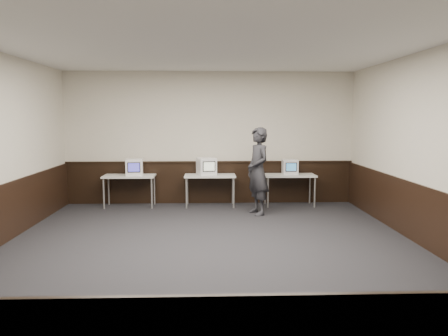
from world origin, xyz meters
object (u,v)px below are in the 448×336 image
object	(u,v)px
desk_center	(210,178)
emac_center	(206,166)
desk_left	(129,178)
emac_right	(290,167)
person	(258,171)
desk_right	(290,177)
emac_left	(134,167)

from	to	relation	value
desk_center	emac_center	bearing A→B (deg)	170.81
desk_left	emac_right	world-z (taller)	emac_right
emac_center	person	size ratio (longest dim) A/B	0.28
desk_right	emac_center	bearing A→B (deg)	179.61
emac_center	emac_left	bearing A→B (deg)	164.93
emac_center	person	distance (m)	1.44
emac_right	desk_left	bearing A→B (deg)	-178.10
emac_right	person	distance (m)	1.28
desk_center	person	world-z (taller)	person
desk_center	emac_center	xyz separation A→B (m)	(-0.08, 0.01, 0.27)
emac_right	emac_left	bearing A→B (deg)	-177.43
emac_left	desk_right	bearing A→B (deg)	-5.71
desk_left	emac_right	distance (m)	3.82
emac_left	emac_right	bearing A→B (deg)	-5.15
desk_left	desk_right	bearing A→B (deg)	0.00
desk_left	desk_center	distance (m)	1.90
desk_center	emac_center	size ratio (longest dim) A/B	2.30
desk_center	emac_left	world-z (taller)	emac_left
desk_right	emac_left	world-z (taller)	emac_left
emac_left	emac_right	world-z (taller)	emac_left
desk_left	person	size ratio (longest dim) A/B	0.63
person	desk_center	bearing A→B (deg)	-150.83
desk_center	desk_right	bearing A→B (deg)	0.00
desk_left	desk_center	world-z (taller)	same
desk_left	person	distance (m)	3.08
emac_left	person	distance (m)	2.93
desk_left	emac_center	xyz separation A→B (m)	(1.82, 0.01, 0.27)
emac_left	emac_right	xyz separation A→B (m)	(3.68, 0.08, -0.02)
person	emac_right	bearing A→B (deg)	117.16
emac_right	person	bearing A→B (deg)	-131.64
desk_left	emac_left	bearing A→B (deg)	-17.50
emac_left	person	world-z (taller)	person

